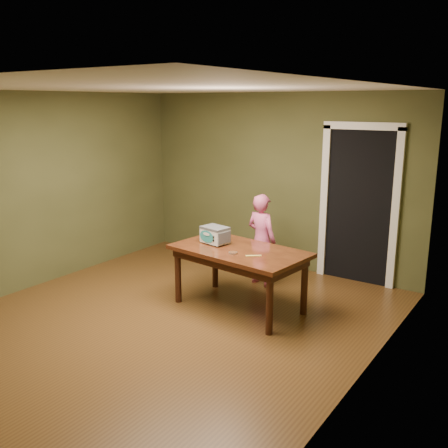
% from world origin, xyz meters
% --- Properties ---
extents(floor, '(5.00, 5.00, 0.00)m').
position_xyz_m(floor, '(0.00, 0.00, 0.00)').
color(floor, brown).
rests_on(floor, ground).
extents(room_shell, '(4.52, 5.02, 2.61)m').
position_xyz_m(room_shell, '(0.00, 0.00, 1.71)').
color(room_shell, '#4E502A').
rests_on(room_shell, ground).
extents(doorway, '(1.10, 0.66, 2.25)m').
position_xyz_m(doorway, '(1.30, 2.78, 1.06)').
color(doorway, black).
rests_on(doorway, ground).
extents(dining_table, '(1.69, 1.07, 0.75)m').
position_xyz_m(dining_table, '(0.48, 0.74, 0.65)').
color(dining_table, black).
rests_on(dining_table, floor).
extents(toy_oven, '(0.38, 0.29, 0.21)m').
position_xyz_m(toy_oven, '(0.10, 0.78, 0.87)').
color(toy_oven, '#4C4F54').
rests_on(toy_oven, dining_table).
extents(baking_pan, '(0.10, 0.10, 0.02)m').
position_xyz_m(baking_pan, '(0.52, 0.54, 0.76)').
color(baking_pan, silver).
rests_on(baking_pan, dining_table).
extents(spatula, '(0.16, 0.13, 0.01)m').
position_xyz_m(spatula, '(0.76, 0.60, 0.75)').
color(spatula, '#E8E464').
rests_on(spatula, dining_table).
extents(child, '(0.51, 0.38, 1.27)m').
position_xyz_m(child, '(0.28, 1.61, 0.63)').
color(child, '#CF5585').
rests_on(child, floor).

